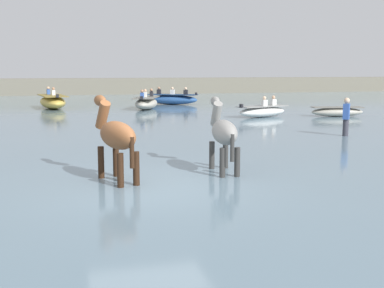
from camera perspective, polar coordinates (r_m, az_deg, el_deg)
name	(u,v)px	position (r m, az deg, el deg)	size (l,w,h in m)	color
ground_plane	(151,201)	(10.05, -4.73, -6.49)	(120.00, 120.00, 0.00)	gray
water_surface	(107,133)	(19.79, -9.73, 1.31)	(90.00, 90.00, 0.29)	slate
horse_lead_grey	(223,134)	(11.22, 3.63, 1.17)	(0.55, 1.80, 1.97)	gray
horse_trailing_chestnut	(116,137)	(10.40, -8.74, 0.78)	(0.91, 1.88, 2.05)	brown
boat_near_starboard	(53,102)	(30.79, -15.72, 4.69)	(1.97, 4.01, 1.27)	gold
boat_distant_west	(172,99)	(33.16, -2.31, 5.17)	(3.58, 2.79, 1.15)	#28518E
boat_near_port	(337,112)	(25.69, 16.33, 3.59)	(2.70, 1.29, 0.47)	#B2AD9E
boat_mid_channel	(146,103)	(29.26, -5.27, 4.71)	(2.17, 3.40, 1.18)	#B2AD9E
boat_distant_east	(263,111)	(24.60, 8.11, 3.76)	(2.93, 1.77, 1.02)	silver
person_onlooker_left	(346,120)	(18.18, 17.27, 2.70)	(0.36, 0.37, 1.63)	#383842
far_shoreline	(81,88)	(47.36, -12.68, 6.30)	(80.00, 2.40, 1.78)	#706B5B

